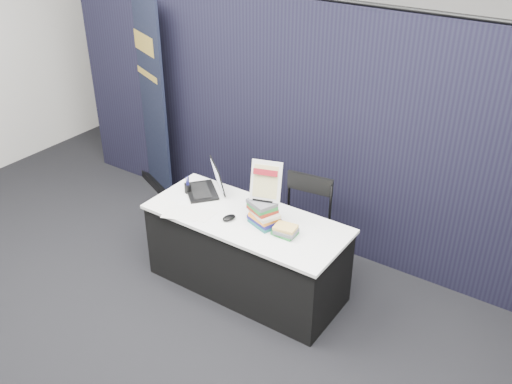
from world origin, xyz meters
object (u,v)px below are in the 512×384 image
(pullup_banner, at_px, (149,108))
(laptop, at_px, (205,184))
(display_table, at_px, (246,252))
(book_stack_short, at_px, (286,231))
(stacking_chair, at_px, (299,226))
(book_stack_tall, at_px, (264,212))
(info_sign, at_px, (266,182))

(pullup_banner, bearing_deg, laptop, -4.94)
(display_table, bearing_deg, book_stack_short, -5.48)
(pullup_banner, height_order, stacking_chair, pullup_banner)
(laptop, xyz_separation_m, book_stack_tall, (0.78, -0.17, 0.05))
(display_table, bearing_deg, info_sign, 9.85)
(display_table, relative_size, stacking_chair, 1.79)
(info_sign, bearing_deg, display_table, 171.92)
(info_sign, bearing_deg, book_stack_tall, -107.92)
(display_table, distance_m, laptop, 0.76)
(display_table, distance_m, stacking_chair, 0.53)
(laptop, relative_size, pullup_banner, 0.22)
(book_stack_tall, relative_size, book_stack_short, 1.44)
(book_stack_short, bearing_deg, stacking_chair, 105.68)
(display_table, relative_size, pullup_banner, 0.79)
(laptop, bearing_deg, stacking_chair, 53.90)
(book_stack_tall, xyz_separation_m, stacking_chair, (0.12, 0.39, -0.30))
(laptop, relative_size, book_stack_short, 2.50)
(pullup_banner, relative_size, stacking_chair, 2.26)
(laptop, xyz_separation_m, pullup_banner, (-1.42, 0.78, 0.19))
(display_table, height_order, laptop, laptop)
(laptop, xyz_separation_m, stacking_chair, (0.90, 0.22, -0.26))
(display_table, distance_m, info_sign, 0.79)
(info_sign, bearing_deg, laptop, 151.81)
(display_table, height_order, book_stack_short, book_stack_short)
(book_stack_short, height_order, info_sign, info_sign)
(pullup_banner, bearing_deg, book_stack_short, 1.66)
(book_stack_short, xyz_separation_m, pullup_banner, (-2.44, 0.99, 0.22))
(book_stack_short, bearing_deg, laptop, 168.22)
(display_table, bearing_deg, pullup_banner, 154.81)
(laptop, xyz_separation_m, info_sign, (0.78, -0.14, 0.33))
(book_stack_tall, bearing_deg, book_stack_short, -9.68)
(book_stack_tall, xyz_separation_m, info_sign, (0.00, 0.03, 0.28))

